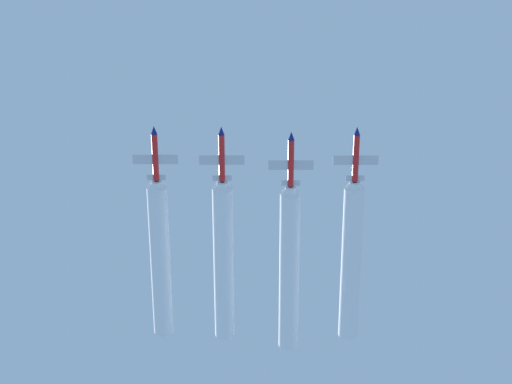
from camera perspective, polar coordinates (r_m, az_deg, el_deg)
The scene contains 8 objects.
jet_far_left at distance 248.12m, azimuth 4.18°, elevation 1.50°, with size 8.22×11.97×2.88m.
jet_inner_left at distance 247.52m, azimuth 1.46°, elevation 1.30°, with size 8.22×11.97×2.88m.
jet_center at distance 246.91m, azimuth -1.44°, elevation 1.51°, with size 8.22×11.97×2.88m.
jet_inner_right at distance 248.04m, azimuth -4.22°, elevation 1.53°, with size 8.22×11.97×2.88m.
smoke_trail_far_left at distance 261.30m, azimuth 3.98°, elevation -2.87°, with size 3.81×35.98×3.81m.
smoke_trail_inner_left at distance 261.24m, azimuth 1.39°, elevation -3.20°, with size 3.81×37.46×3.81m.
smoke_trail_center at distance 260.09m, azimuth -1.36°, elevation -2.87°, with size 3.81×35.90×3.81m.
smoke_trail_inner_right at distance 261.03m, azimuth -4.00°, elevation -2.79°, with size 3.81×35.40×3.81m.
Camera 1 is at (-0.06, 132.06, 2.23)m, focal length 96.19 mm.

